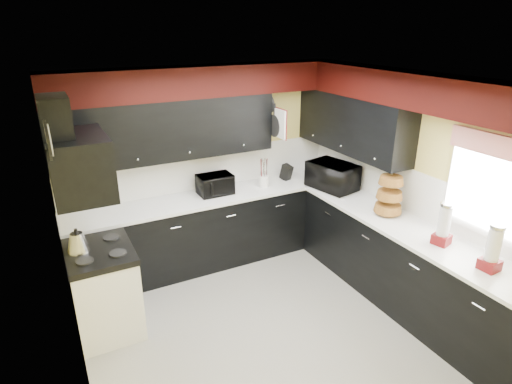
% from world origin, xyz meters
% --- Properties ---
extents(ground, '(3.60, 3.60, 0.00)m').
position_xyz_m(ground, '(0.00, 0.00, 0.00)').
color(ground, gray).
rests_on(ground, ground).
extents(wall_back, '(3.60, 0.06, 2.50)m').
position_xyz_m(wall_back, '(0.00, 1.80, 1.25)').
color(wall_back, '#E0C666').
rests_on(wall_back, ground).
extents(wall_right, '(0.06, 3.60, 2.50)m').
position_xyz_m(wall_right, '(1.80, 0.00, 1.25)').
color(wall_right, '#E0C666').
rests_on(wall_right, ground).
extents(wall_left, '(0.06, 3.60, 2.50)m').
position_xyz_m(wall_left, '(-1.80, 0.00, 1.25)').
color(wall_left, '#E0C666').
rests_on(wall_left, ground).
extents(ceiling, '(3.60, 3.60, 0.06)m').
position_xyz_m(ceiling, '(0.00, 0.00, 2.50)').
color(ceiling, white).
rests_on(ceiling, wall_back).
extents(cab_back, '(3.60, 0.60, 0.90)m').
position_xyz_m(cab_back, '(0.00, 1.50, 0.45)').
color(cab_back, black).
rests_on(cab_back, ground).
extents(cab_right, '(0.60, 3.00, 0.90)m').
position_xyz_m(cab_right, '(1.50, -0.30, 0.45)').
color(cab_right, black).
rests_on(cab_right, ground).
extents(counter_back, '(3.62, 0.64, 0.04)m').
position_xyz_m(counter_back, '(0.00, 1.50, 0.92)').
color(counter_back, white).
rests_on(counter_back, cab_back).
extents(counter_right, '(0.64, 3.02, 0.04)m').
position_xyz_m(counter_right, '(1.50, -0.30, 0.92)').
color(counter_right, white).
rests_on(counter_right, cab_right).
extents(splash_back, '(3.60, 0.02, 0.50)m').
position_xyz_m(splash_back, '(0.00, 1.79, 1.19)').
color(splash_back, white).
rests_on(splash_back, counter_back).
extents(splash_right, '(0.02, 3.60, 0.50)m').
position_xyz_m(splash_right, '(1.79, 0.00, 1.19)').
color(splash_right, white).
rests_on(splash_right, counter_right).
extents(upper_back, '(2.60, 0.35, 0.70)m').
position_xyz_m(upper_back, '(-0.50, 1.62, 1.80)').
color(upper_back, black).
rests_on(upper_back, wall_back).
extents(upper_right, '(0.35, 1.80, 0.70)m').
position_xyz_m(upper_right, '(1.62, 0.90, 1.80)').
color(upper_right, black).
rests_on(upper_right, wall_right).
extents(soffit_back, '(3.60, 0.36, 0.35)m').
position_xyz_m(soffit_back, '(0.00, 1.62, 2.33)').
color(soffit_back, black).
rests_on(soffit_back, wall_back).
extents(soffit_right, '(0.36, 3.24, 0.35)m').
position_xyz_m(soffit_right, '(1.62, -0.18, 2.33)').
color(soffit_right, black).
rests_on(soffit_right, wall_right).
extents(stove, '(0.60, 0.75, 0.86)m').
position_xyz_m(stove, '(-1.50, 0.75, 0.43)').
color(stove, white).
rests_on(stove, ground).
extents(cooktop, '(0.62, 0.77, 0.06)m').
position_xyz_m(cooktop, '(-1.50, 0.75, 0.89)').
color(cooktop, black).
rests_on(cooktop, stove).
extents(hood, '(0.50, 0.78, 0.55)m').
position_xyz_m(hood, '(-1.55, 0.75, 1.78)').
color(hood, black).
rests_on(hood, wall_left).
extents(hood_duct, '(0.24, 0.40, 0.40)m').
position_xyz_m(hood_duct, '(-1.68, 0.75, 2.20)').
color(hood_duct, black).
rests_on(hood_duct, wall_left).
extents(window, '(0.03, 0.86, 0.96)m').
position_xyz_m(window, '(1.79, -0.90, 1.55)').
color(window, white).
rests_on(window, wall_right).
extents(valance, '(0.04, 0.88, 0.20)m').
position_xyz_m(valance, '(1.73, -0.90, 1.95)').
color(valance, red).
rests_on(valance, wall_right).
extents(pan_top, '(0.03, 0.22, 0.40)m').
position_xyz_m(pan_top, '(0.82, 1.55, 2.00)').
color(pan_top, black).
rests_on(pan_top, upper_back).
extents(pan_mid, '(0.03, 0.28, 0.46)m').
position_xyz_m(pan_mid, '(0.82, 1.42, 1.75)').
color(pan_mid, black).
rests_on(pan_mid, upper_back).
extents(pan_low, '(0.03, 0.24, 0.42)m').
position_xyz_m(pan_low, '(0.82, 1.68, 1.72)').
color(pan_low, black).
rests_on(pan_low, upper_back).
extents(cut_board, '(0.03, 0.26, 0.35)m').
position_xyz_m(cut_board, '(0.83, 1.30, 1.80)').
color(cut_board, white).
rests_on(cut_board, upper_back).
extents(baskets, '(0.27, 0.27, 0.50)m').
position_xyz_m(baskets, '(1.52, 0.05, 1.18)').
color(baskets, brown).
rests_on(baskets, upper_right).
extents(clock, '(0.03, 0.30, 0.30)m').
position_xyz_m(clock, '(-1.77, 0.25, 2.15)').
color(clock, black).
rests_on(clock, wall_left).
extents(deco_plate, '(0.03, 0.24, 0.24)m').
position_xyz_m(deco_plate, '(1.77, -0.35, 2.25)').
color(deco_plate, white).
rests_on(deco_plate, wall_right).
extents(toaster_oven, '(0.43, 0.36, 0.25)m').
position_xyz_m(toaster_oven, '(0.04, 1.53, 1.06)').
color(toaster_oven, black).
rests_on(toaster_oven, counter_back).
extents(microwave, '(0.54, 0.69, 0.34)m').
position_xyz_m(microwave, '(1.46, 1.00, 1.11)').
color(microwave, black).
rests_on(microwave, counter_right).
extents(utensil_crock, '(0.16, 0.16, 0.15)m').
position_xyz_m(utensil_crock, '(0.71, 1.48, 1.01)').
color(utensil_crock, white).
rests_on(utensil_crock, counter_back).
extents(knife_block, '(0.13, 0.16, 0.21)m').
position_xyz_m(knife_block, '(1.10, 1.56, 1.05)').
color(knife_block, black).
rests_on(knife_block, counter_back).
extents(kettle, '(0.28, 0.28, 0.19)m').
position_xyz_m(kettle, '(-1.67, 0.80, 1.01)').
color(kettle, '#B0B1B5').
rests_on(kettle, cooktop).
extents(dispenser_a, '(0.18, 0.18, 0.41)m').
position_xyz_m(dispenser_a, '(1.49, -0.72, 1.14)').
color(dispenser_a, '#6D1005').
rests_on(dispenser_a, counter_right).
extents(dispenser_b, '(0.16, 0.16, 0.41)m').
position_xyz_m(dispenser_b, '(1.48, -1.24, 1.15)').
color(dispenser_b, '#6C0900').
rests_on(dispenser_b, counter_right).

